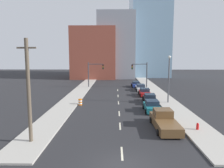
% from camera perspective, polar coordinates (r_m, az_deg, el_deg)
% --- Properties ---
extents(ground_plane, '(200.00, 200.00, 0.00)m').
position_cam_1_polar(ground_plane, '(16.08, 2.84, -20.68)').
color(ground_plane, '#262628').
extents(sidewalk_left, '(3.31, 89.41, 0.16)m').
position_cam_1_polar(sidewalk_left, '(59.80, -6.27, 0.33)').
color(sidewalk_left, '#ADA89E').
rests_on(sidewalk_left, ground).
extents(sidewalk_right, '(3.31, 89.41, 0.16)m').
position_cam_1_polar(sidewalk_right, '(59.94, 8.96, 0.30)').
color(sidewalk_right, '#ADA89E').
rests_on(sidewalk_right, ground).
extents(lane_stripe_at_2m, '(0.16, 2.40, 0.01)m').
position_cam_1_polar(lane_stripe_at_2m, '(17.86, 2.61, -17.63)').
color(lane_stripe_at_2m, beige).
rests_on(lane_stripe_at_2m, ground).
extents(lane_stripe_at_9m, '(0.16, 2.40, 0.01)m').
position_cam_1_polar(lane_stripe_at_9m, '(23.96, 2.12, -10.92)').
color(lane_stripe_at_9m, beige).
rests_on(lane_stripe_at_9m, ground).
extents(lane_stripe_at_14m, '(0.16, 2.40, 0.01)m').
position_cam_1_polar(lane_stripe_at_14m, '(28.80, 1.90, -7.72)').
color(lane_stripe_at_14m, beige).
rests_on(lane_stripe_at_14m, ground).
extents(lane_stripe_at_20m, '(0.16, 2.40, 0.01)m').
position_cam_1_polar(lane_stripe_at_20m, '(35.07, 1.71, -4.93)').
color(lane_stripe_at_20m, beige).
rests_on(lane_stripe_at_20m, ground).
extents(lane_stripe_at_26m, '(0.16, 2.40, 0.01)m').
position_cam_1_polar(lane_stripe_at_26m, '(40.94, 1.58, -3.10)').
color(lane_stripe_at_26m, beige).
rests_on(lane_stripe_at_26m, ground).
extents(lane_stripe_at_33m, '(0.16, 2.40, 0.01)m').
position_cam_1_polar(lane_stripe_at_33m, '(47.60, 1.48, -1.59)').
color(lane_stripe_at_33m, beige).
rests_on(lane_stripe_at_33m, ground).
extents(building_brick_left, '(14.00, 16.00, 16.28)m').
position_cam_1_polar(building_brick_left, '(74.27, -4.55, 8.00)').
color(building_brick_left, brown).
rests_on(building_brick_left, ground).
extents(building_office_center, '(12.00, 20.00, 21.23)m').
position_cam_1_polar(building_office_center, '(78.01, 1.05, 9.82)').
color(building_office_center, gray).
rests_on(building_office_center, ground).
extents(building_glass_right, '(13.00, 20.00, 37.12)m').
position_cam_1_polar(building_glass_right, '(83.56, 9.51, 15.04)').
color(building_glass_right, '#7A9EB7').
rests_on(building_glass_right, ground).
extents(traffic_signal_left, '(3.71, 0.35, 5.90)m').
position_cam_1_polar(traffic_signal_left, '(50.94, -5.01, 3.28)').
color(traffic_signal_left, '#38383D').
rests_on(traffic_signal_left, ground).
extents(traffic_signal_right, '(3.71, 0.35, 5.90)m').
position_cam_1_polar(traffic_signal_right, '(51.07, 7.93, 3.24)').
color(traffic_signal_right, '#38383D').
rests_on(traffic_signal_right, ground).
extents(utility_pole_left_near, '(1.60, 0.32, 9.00)m').
position_cam_1_polar(utility_pole_left_near, '(19.75, -20.95, -1.62)').
color(utility_pole_left_near, brown).
rests_on(utility_pole_left_near, ground).
extents(traffic_barrel, '(0.56, 0.56, 0.95)m').
position_cam_1_polar(traffic_barrel, '(33.76, -8.30, -4.68)').
color(traffic_barrel, orange).
rests_on(traffic_barrel, ground).
extents(street_lamp, '(0.44, 0.44, 7.51)m').
position_cam_1_polar(street_lamp, '(35.18, 14.63, 2.13)').
color(street_lamp, '#4C4C51').
rests_on(street_lamp, ground).
extents(fire_hydrant, '(0.26, 0.26, 0.84)m').
position_cam_1_polar(fire_hydrant, '(23.98, 21.44, -10.41)').
color(fire_hydrant, red).
rests_on(fire_hydrant, ground).
extents(pickup_truck_brown, '(2.46, 6.39, 1.83)m').
position_cam_1_polar(pickup_truck_brown, '(23.79, 13.51, -9.39)').
color(pickup_truck_brown, brown).
rests_on(pickup_truck_brown, ground).
extents(sedan_teal, '(2.22, 4.46, 1.54)m').
position_cam_1_polar(sedan_teal, '(30.22, 10.39, -5.75)').
color(sedan_teal, '#196B75').
rests_on(sedan_teal, ground).
extents(sedan_black, '(2.28, 4.64, 1.40)m').
position_cam_1_polar(sedan_black, '(35.67, 9.84, -3.77)').
color(sedan_black, black).
rests_on(sedan_black, ground).
extents(sedan_red, '(2.18, 4.25, 1.40)m').
position_cam_1_polar(sedan_red, '(41.36, 8.53, -2.18)').
color(sedan_red, red).
rests_on(sedan_red, ground).
extents(sedan_white, '(2.16, 4.78, 1.37)m').
position_cam_1_polar(sedan_white, '(47.34, 7.49, -0.94)').
color(sedan_white, silver).
rests_on(sedan_white, ground).
extents(sedan_blue, '(2.09, 4.35, 1.36)m').
position_cam_1_polar(sedan_blue, '(52.37, 6.25, -0.10)').
color(sedan_blue, navy).
rests_on(sedan_blue, ground).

